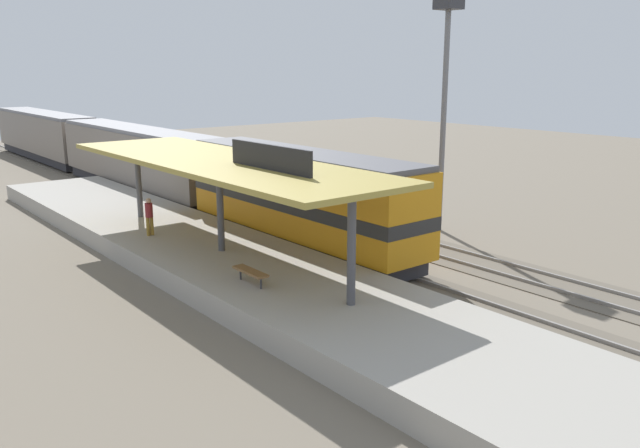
{
  "coord_description": "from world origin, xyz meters",
  "views": [
    {
      "loc": [
        -17.42,
        -22.2,
        8.19
      ],
      "look_at": [
        -1.38,
        -2.49,
        2.0
      ],
      "focal_mm": 35.73,
      "sensor_mm": 36.0,
      "label": 1
    }
  ],
  "objects_px": {
    "locomotive": "(299,198)",
    "light_mast": "(446,65)",
    "platform_bench": "(250,272)",
    "passenger_carriage_front": "(138,159)",
    "passenger_carriage_rear": "(44,135)",
    "freight_car": "(280,176)",
    "person_waiting": "(149,215)"
  },
  "relations": [
    {
      "from": "platform_bench",
      "to": "passenger_carriage_rear",
      "type": "bearing_deg",
      "value": 82.21
    },
    {
      "from": "passenger_carriage_rear",
      "to": "light_mast",
      "type": "bearing_deg",
      "value": -79.12
    },
    {
      "from": "platform_bench",
      "to": "locomotive",
      "type": "relative_size",
      "value": 0.12
    },
    {
      "from": "platform_bench",
      "to": "passenger_carriage_front",
      "type": "bearing_deg",
      "value": 75.4
    },
    {
      "from": "passenger_carriage_front",
      "to": "passenger_carriage_rear",
      "type": "height_order",
      "value": "same"
    },
    {
      "from": "passenger_carriage_front",
      "to": "platform_bench",
      "type": "bearing_deg",
      "value": -104.6
    },
    {
      "from": "platform_bench",
      "to": "light_mast",
      "type": "xyz_separation_m",
      "value": [
        13.8,
        3.27,
        7.05
      ]
    },
    {
      "from": "passenger_carriage_front",
      "to": "person_waiting",
      "type": "xyz_separation_m",
      "value": [
        -5.82,
        -14.52,
        -0.46
      ]
    },
    {
      "from": "freight_car",
      "to": "platform_bench",
      "type": "bearing_deg",
      "value": -129.26
    },
    {
      "from": "light_mast",
      "to": "person_waiting",
      "type": "distance_m",
      "value": 16.0
    },
    {
      "from": "passenger_carriage_front",
      "to": "passenger_carriage_rear",
      "type": "xyz_separation_m",
      "value": [
        0.0,
        20.8,
        0.0
      ]
    },
    {
      "from": "passenger_carriage_front",
      "to": "person_waiting",
      "type": "distance_m",
      "value": 15.65
    },
    {
      "from": "platform_bench",
      "to": "freight_car",
      "type": "height_order",
      "value": "freight_car"
    },
    {
      "from": "freight_car",
      "to": "light_mast",
      "type": "relative_size",
      "value": 1.03
    },
    {
      "from": "platform_bench",
      "to": "locomotive",
      "type": "distance_m",
      "value": 7.91
    },
    {
      "from": "passenger_carriage_rear",
      "to": "light_mast",
      "type": "relative_size",
      "value": 1.71
    },
    {
      "from": "passenger_carriage_rear",
      "to": "freight_car",
      "type": "distance_m",
      "value": 31.22
    },
    {
      "from": "platform_bench",
      "to": "passenger_carriage_rear",
      "type": "distance_m",
      "value": 44.26
    },
    {
      "from": "platform_bench",
      "to": "locomotive",
      "type": "bearing_deg",
      "value": 40.04
    },
    {
      "from": "passenger_carriage_front",
      "to": "freight_car",
      "type": "height_order",
      "value": "passenger_carriage_front"
    },
    {
      "from": "passenger_carriage_rear",
      "to": "platform_bench",
      "type": "bearing_deg",
      "value": -97.79
    },
    {
      "from": "locomotive",
      "to": "passenger_carriage_front",
      "type": "xyz_separation_m",
      "value": [
        0.0,
        18.0,
        -0.1
      ]
    },
    {
      "from": "platform_bench",
      "to": "passenger_carriage_rear",
      "type": "relative_size",
      "value": 0.08
    },
    {
      "from": "passenger_carriage_rear",
      "to": "person_waiting",
      "type": "height_order",
      "value": "passenger_carriage_rear"
    },
    {
      "from": "passenger_carriage_front",
      "to": "passenger_carriage_rear",
      "type": "bearing_deg",
      "value": 90.0
    },
    {
      "from": "light_mast",
      "to": "person_waiting",
      "type": "relative_size",
      "value": 6.84
    },
    {
      "from": "locomotive",
      "to": "light_mast",
      "type": "distance_m",
      "value": 9.99
    },
    {
      "from": "light_mast",
      "to": "person_waiting",
      "type": "height_order",
      "value": "light_mast"
    },
    {
      "from": "light_mast",
      "to": "locomotive",
      "type": "bearing_deg",
      "value": 167.21
    },
    {
      "from": "passenger_carriage_front",
      "to": "locomotive",
      "type": "bearing_deg",
      "value": -90.0
    },
    {
      "from": "platform_bench",
      "to": "freight_car",
      "type": "distance_m",
      "value": 16.76
    },
    {
      "from": "locomotive",
      "to": "passenger_carriage_front",
      "type": "distance_m",
      "value": 18.0
    }
  ]
}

